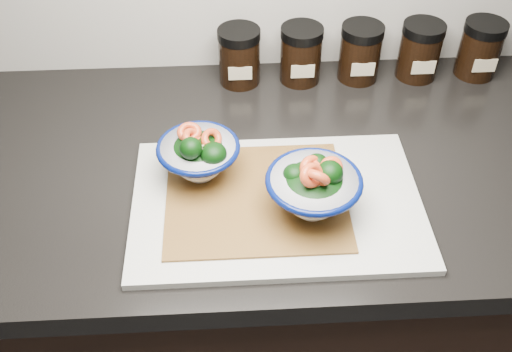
{
  "coord_description": "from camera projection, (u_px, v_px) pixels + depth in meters",
  "views": [
    {
      "loc": [
        -0.22,
        0.69,
        1.58
      ],
      "look_at": [
        -0.19,
        1.35,
        0.96
      ],
      "focal_mm": 42.0,
      "sensor_mm": 36.0,
      "label": 1
    }
  ],
  "objects": [
    {
      "name": "bowl_left",
      "position": [
        199.0,
        155.0,
        0.94
      ],
      "size": [
        0.13,
        0.13,
        0.09
      ],
      "rotation": [
        0.0,
        0.0,
        0.41
      ],
      "color": "white",
      "rests_on": "bamboo_mat"
    },
    {
      "name": "bamboo_mat",
      "position": [
        256.0,
        197.0,
        0.93
      ],
      "size": [
        0.28,
        0.24,
        0.0
      ],
      "primitive_type": "cube",
      "color": "olive",
      "rests_on": "cutting_board"
    },
    {
      "name": "spice_jar_a",
      "position": [
        239.0,
        56.0,
        1.15
      ],
      "size": [
        0.08,
        0.08,
        0.11
      ],
      "color": "black",
      "rests_on": "countertop"
    },
    {
      "name": "spice_jar_b",
      "position": [
        301.0,
        54.0,
        1.16
      ],
      "size": [
        0.08,
        0.08,
        0.11
      ],
      "color": "black",
      "rests_on": "countertop"
    },
    {
      "name": "spice_jar_d",
      "position": [
        420.0,
        50.0,
        1.17
      ],
      "size": [
        0.08,
        0.08,
        0.11
      ],
      "color": "black",
      "rests_on": "countertop"
    },
    {
      "name": "spice_jar_e",
      "position": [
        480.0,
        49.0,
        1.17
      ],
      "size": [
        0.08,
        0.08,
        0.11
      ],
      "color": "black",
      "rests_on": "countertop"
    },
    {
      "name": "bowl_right",
      "position": [
        314.0,
        188.0,
        0.88
      ],
      "size": [
        0.14,
        0.14,
        0.11
      ],
      "rotation": [
        0.0,
        0.0,
        -0.01
      ],
      "color": "white",
      "rests_on": "bamboo_mat"
    },
    {
      "name": "spice_jar_c",
      "position": [
        360.0,
        52.0,
        1.16
      ],
      "size": [
        0.08,
        0.08,
        0.11
      ],
      "color": "black",
      "rests_on": "countertop"
    },
    {
      "name": "cutting_board",
      "position": [
        277.0,
        203.0,
        0.94
      ],
      "size": [
        0.45,
        0.3,
        0.01
      ],
      "primitive_type": "cube",
      "color": "beige",
      "rests_on": "countertop"
    },
    {
      "name": "cabinet",
      "position": [
        336.0,
        313.0,
        1.35
      ],
      "size": [
        3.43,
        0.58,
        0.86
      ],
      "primitive_type": "cube",
      "color": "black",
      "rests_on": "ground"
    },
    {
      "name": "countertop",
      "position": [
        359.0,
        165.0,
        1.04
      ],
      "size": [
        3.5,
        0.6,
        0.04
      ],
      "primitive_type": "cube",
      "color": "black",
      "rests_on": "cabinet"
    }
  ]
}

